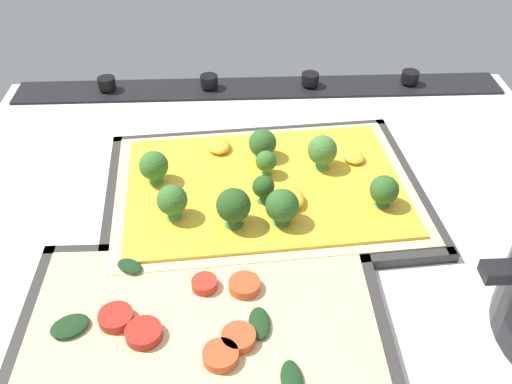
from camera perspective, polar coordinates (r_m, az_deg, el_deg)
ground_plane at (r=68.29cm, az=1.71°, el=-3.75°), size 81.84×71.64×3.00cm
stove_control_panel at (r=93.71cm, az=0.38°, el=10.60°), size 78.56×7.00×2.60cm
baking_tray_front at (r=70.47cm, az=0.86°, el=-0.17°), size 40.82×30.99×1.30cm
broccoli_pizza at (r=69.16cm, az=0.78°, el=0.61°), size 38.24×28.41×6.13cm
baking_tray_back at (r=55.75cm, az=-5.32°, el=-13.88°), size 35.39×23.32×1.30cm
veggie_pizza_back at (r=55.23cm, az=-5.51°, el=-13.44°), size 32.98×20.91×1.90cm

